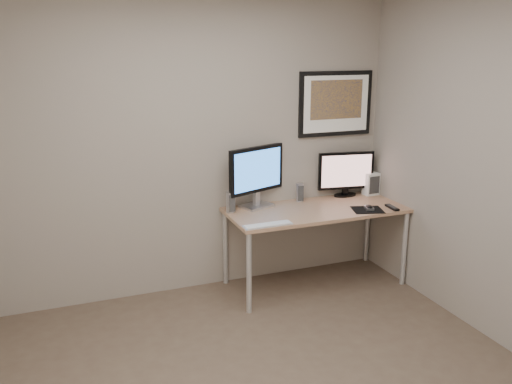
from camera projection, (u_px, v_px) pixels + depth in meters
room at (246, 127)px, 3.46m from camera, size 3.60×3.60×3.60m
desk at (316, 215)px, 4.88m from camera, size 1.60×0.70×0.73m
framed_art at (336, 104)px, 5.05m from camera, size 0.75×0.04×0.60m
monitor_large at (256, 174)px, 4.83m from camera, size 0.58×0.28×0.55m
monitor_tv at (346, 173)px, 5.21m from camera, size 0.55×0.16×0.43m
speaker_left at (230, 202)px, 4.73m from camera, size 0.08×0.08×0.18m
speaker_right at (300, 192)px, 5.06m from camera, size 0.08×0.08×0.17m
keyboard at (268, 225)px, 4.40m from camera, size 0.41×0.12×0.01m
mousepad at (367, 210)px, 4.82m from camera, size 0.32×0.30×0.00m
mouse at (369, 207)px, 4.83m from camera, size 0.09×0.12×0.04m
remote at (392, 207)px, 4.86m from camera, size 0.06×0.18×0.02m
fan_unit at (371, 184)px, 5.29m from camera, size 0.15×0.12×0.22m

